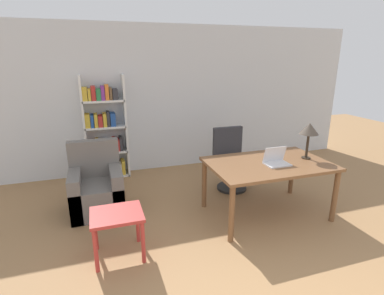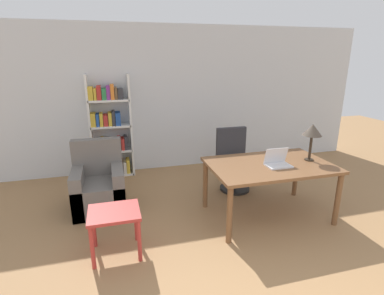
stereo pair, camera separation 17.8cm
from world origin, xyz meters
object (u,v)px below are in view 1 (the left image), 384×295
at_px(table_lamp, 309,130).
at_px(desk, 268,169).
at_px(armchair, 97,189).
at_px(office_chair, 231,160).
at_px(laptop, 276,160).
at_px(side_table_blue, 117,221).
at_px(bookshelf, 105,134).

bearing_deg(table_lamp, desk, 179.29).
bearing_deg(armchair, office_chair, 3.20).
height_order(laptop, side_table_blue, laptop).
height_order(desk, laptop, laptop).
distance_m(laptop, armchair, 2.53).
bearing_deg(laptop, desk, 124.43).
bearing_deg(office_chair, side_table_blue, -146.41).
bearing_deg(laptop, table_lamp, 8.21).
relative_size(table_lamp, side_table_blue, 0.92).
bearing_deg(side_table_blue, armchair, 99.41).
height_order(laptop, office_chair, office_chair).
bearing_deg(office_chair, desk, -84.66).
xyz_separation_m(desk, side_table_blue, (-2.04, -0.32, -0.24)).
bearing_deg(desk, laptop, -55.57).
height_order(table_lamp, armchair, table_lamp).
distance_m(armchair, bookshelf, 1.36).
height_order(laptop, table_lamp, table_lamp).
xyz_separation_m(table_lamp, armchair, (-2.83, 0.86, -0.85)).
height_order(side_table_blue, bookshelf, bookshelf).
bearing_deg(side_table_blue, desk, 8.89).
xyz_separation_m(desk, armchair, (-2.24, 0.86, -0.36)).
distance_m(desk, table_lamp, 0.77).
height_order(office_chair, armchair, office_chair).
distance_m(table_lamp, bookshelf, 3.39).
distance_m(desk, office_chair, 1.00).
relative_size(desk, table_lamp, 3.21).
bearing_deg(side_table_blue, table_lamp, 6.75).
distance_m(laptop, bookshelf, 3.03).
xyz_separation_m(laptop, table_lamp, (0.54, 0.08, 0.36)).
height_order(laptop, bookshelf, bookshelf).
bearing_deg(bookshelf, armchair, -99.21).
xyz_separation_m(office_chair, armchair, (-2.14, -0.12, -0.16)).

